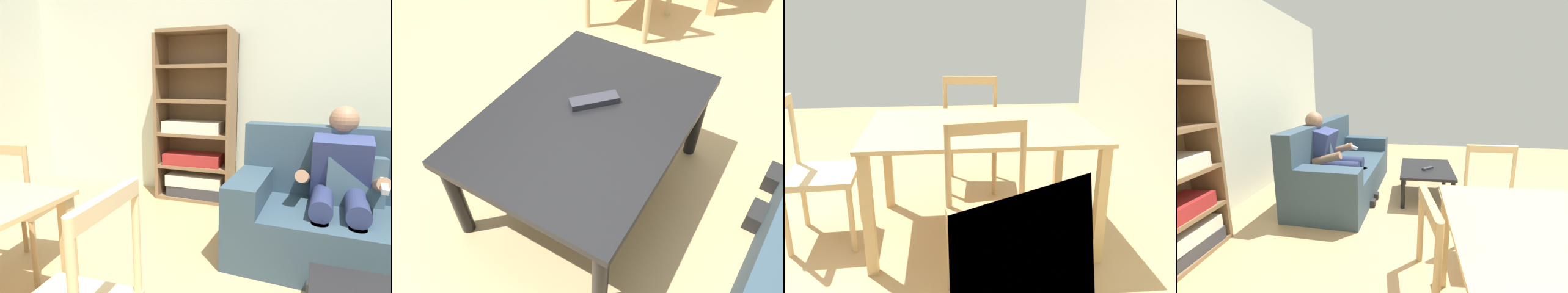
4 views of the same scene
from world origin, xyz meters
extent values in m
cube|color=tan|center=(-1.42, -0.06, 0.73)|extent=(1.40, 0.95, 0.02)
cube|color=tan|center=(-2.07, -0.48, 0.36)|extent=(0.06, 0.06, 0.72)
cube|color=tan|center=(-0.77, -0.48, 0.36)|extent=(0.06, 0.06, 0.72)
cube|color=tan|center=(-2.07, 0.37, 0.36)|extent=(0.06, 0.06, 0.72)
cube|color=tan|center=(-0.77, 0.37, 0.36)|extent=(0.06, 0.06, 0.72)
cube|color=tan|center=(-1.42, 0.72, 0.47)|extent=(0.47, 0.47, 0.04)
cylinder|color=tan|center=(-1.64, 0.88, 0.23)|extent=(0.04, 0.04, 0.47)
cylinder|color=tan|center=(-1.21, 0.56, 0.23)|extent=(0.04, 0.04, 0.47)
cylinder|color=tan|center=(-1.58, 0.50, 0.23)|extent=(0.04, 0.04, 0.47)
cylinder|color=tan|center=(-1.21, 0.56, 0.69)|extent=(0.03, 0.03, 0.45)
cylinder|color=tan|center=(-1.58, 0.50, 0.69)|extent=(0.03, 0.03, 0.45)
cube|color=tan|center=(-1.40, 0.53, 0.89)|extent=(0.38, 0.09, 0.06)
cube|color=#D1B27F|center=(-0.42, -0.06, 0.44)|extent=(0.44, 0.44, 0.04)
cylinder|color=#D1B27F|center=(-0.62, 0.13, 0.22)|extent=(0.04, 0.04, 0.44)
cylinder|color=#D1B27F|center=(-0.60, -0.25, 0.22)|extent=(0.04, 0.04, 0.44)
cylinder|color=#D1B27F|center=(-0.24, 0.14, 0.22)|extent=(0.04, 0.04, 0.44)
cylinder|color=#D1B27F|center=(-0.22, -0.24, 0.22)|extent=(0.04, 0.04, 0.44)
cylinder|color=#D1B27F|center=(-0.22, -0.24, 0.69)|extent=(0.03, 0.03, 0.49)
cube|color=tan|center=(-1.42, -0.83, 0.47)|extent=(0.46, 0.46, 0.04)
cylinder|color=tan|center=(-1.63, -1.00, 0.24)|extent=(0.04, 0.04, 0.47)
cylinder|color=tan|center=(-1.25, -1.04, 0.24)|extent=(0.04, 0.04, 0.47)
cylinder|color=tan|center=(-1.59, -0.62, 0.24)|extent=(0.04, 0.04, 0.47)
cylinder|color=tan|center=(-1.21, -0.66, 0.24)|extent=(0.04, 0.04, 0.47)
cylinder|color=tan|center=(-1.59, -0.62, 0.72)|extent=(0.03, 0.03, 0.49)
cylinder|color=tan|center=(-1.21, -0.66, 0.72)|extent=(0.03, 0.03, 0.49)
cube|color=tan|center=(-1.40, -0.64, 0.93)|extent=(0.38, 0.08, 0.06)
camera|label=1|loc=(0.37, -0.91, 1.28)|focal=30.60mm
camera|label=2|loc=(1.70, 0.92, 1.30)|focal=36.75mm
camera|label=3|loc=(-1.19, 2.37, 1.40)|focal=36.93mm
camera|label=4|loc=(-2.51, 0.62, 1.40)|focal=24.59mm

